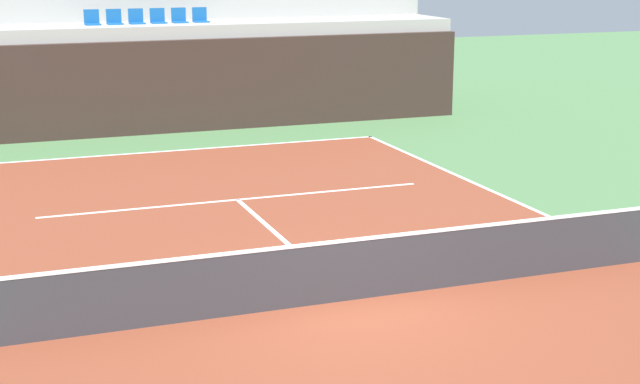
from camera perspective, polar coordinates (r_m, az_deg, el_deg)
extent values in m
plane|color=#477042|center=(14.55, 1.89, -6.48)|extent=(80.00, 80.00, 0.00)
cube|color=brown|center=(14.55, 1.89, -6.46)|extent=(11.00, 24.00, 0.01)
cube|color=white|center=(25.60, -8.27, 2.48)|extent=(11.00, 0.10, 0.00)
cube|color=white|center=(20.34, -4.94, -0.46)|extent=(8.26, 0.10, 0.00)
cube|color=white|center=(17.39, -2.10, -2.96)|extent=(0.10, 6.40, 0.00)
cube|color=#33231E|center=(27.98, -9.55, 6.17)|extent=(18.82, 0.30, 2.66)
cube|color=#9E9E99|center=(29.27, -10.08, 6.87)|extent=(18.82, 2.40, 3.05)
cube|color=#9E9E99|center=(31.58, -10.92, 8.05)|extent=(18.82, 2.40, 3.81)
cube|color=#145193|center=(28.88, -13.39, 9.69)|extent=(0.44, 0.44, 0.04)
cube|color=#145193|center=(29.07, -13.47, 10.15)|extent=(0.44, 0.04, 0.40)
cube|color=#145193|center=(28.97, -12.11, 9.77)|extent=(0.44, 0.44, 0.04)
cube|color=#145193|center=(29.15, -12.19, 10.23)|extent=(0.44, 0.04, 0.40)
cube|color=#145193|center=(29.07, -10.84, 9.85)|extent=(0.44, 0.44, 0.04)
cube|color=#145193|center=(29.25, -10.93, 10.30)|extent=(0.44, 0.04, 0.40)
cube|color=#145193|center=(29.18, -9.58, 9.92)|extent=(0.44, 0.44, 0.04)
cube|color=#145193|center=(29.37, -9.68, 10.37)|extent=(0.44, 0.04, 0.40)
cube|color=#145193|center=(29.31, -8.33, 9.98)|extent=(0.44, 0.44, 0.04)
cube|color=#145193|center=(29.49, -8.43, 10.43)|extent=(0.44, 0.04, 0.40)
cube|color=#145193|center=(29.45, -7.09, 10.04)|extent=(0.44, 0.44, 0.04)
cube|color=#145193|center=(29.63, -7.20, 10.49)|extent=(0.44, 0.04, 0.40)
cube|color=#333338|center=(14.39, 1.90, -4.73)|extent=(10.90, 0.02, 0.92)
cube|color=white|center=(14.24, 1.92, -2.88)|extent=(10.90, 0.04, 0.05)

